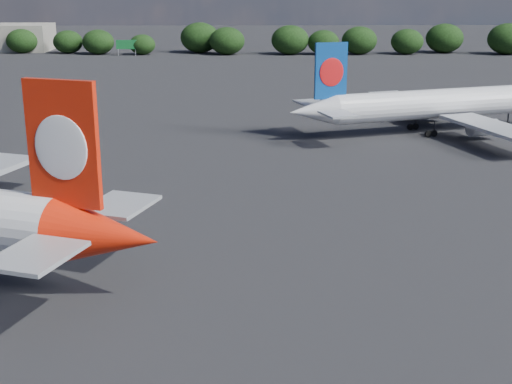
{
  "coord_description": "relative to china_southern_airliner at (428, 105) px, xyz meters",
  "views": [
    {
      "loc": [
        15.0,
        -34.4,
        22.07
      ],
      "look_at": [
        16.0,
        12.0,
        8.0
      ],
      "focal_mm": 50.0,
      "sensor_mm": 36.0,
      "label": 1
    }
  ],
  "objects": [
    {
      "name": "highway_sign",
      "position": [
        -60.25,
        108.11,
        -0.99
      ],
      "size": [
        6.0,
        0.3,
        4.5
      ],
      "color": "#136129",
      "rests_on": "ground"
    },
    {
      "name": "horizon_treeline",
      "position": [
        -22.16,
        112.07,
        -0.23
      ],
      "size": [
        206.26,
        16.93,
        9.06
      ],
      "color": "black",
      "rests_on": "ground"
    },
    {
      "name": "billboard_yellow",
      "position": [
        -30.25,
        114.11,
        -0.25
      ],
      "size": [
        5.0,
        0.3,
        5.5
      ],
      "color": "yellow",
      "rests_on": "ground"
    },
    {
      "name": "ground",
      "position": [
        -42.25,
        -7.89,
        -4.12
      ],
      "size": [
        500.0,
        500.0,
        0.0
      ],
      "primitive_type": "plane",
      "color": "black",
      "rests_on": "ground"
    },
    {
      "name": "china_southern_airliner",
      "position": [
        0.0,
        0.0,
        0.0
      ],
      "size": [
        40.72,
        39.05,
        13.53
      ],
      "color": "silver",
      "rests_on": "ground"
    }
  ]
}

